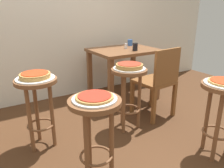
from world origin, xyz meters
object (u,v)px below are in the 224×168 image
(cup_far_edge, at_px, (130,43))
(condiment_shaker, at_px, (126,46))
(pizza_middle, at_px, (95,97))
(dining_table, at_px, (124,58))
(serving_plate_leftside, at_px, (129,68))
(wooden_chair, at_px, (158,80))
(serving_plate_middle, at_px, (95,99))
(pizza_rear, at_px, (35,75))
(stool_leftside, at_px, (129,85))
(stool_middle, at_px, (95,123))
(pizza_leftside, at_px, (129,66))
(stool_rear, at_px, (38,98))
(serving_plate_rear, at_px, (35,78))
(stool_foreground, at_px, (222,104))
(cup_near_edge, at_px, (135,47))

(cup_far_edge, bearing_deg, condiment_shaker, -138.22)
(pizza_middle, height_order, dining_table, dining_table)
(serving_plate_leftside, xyz_separation_m, condiment_shaker, (0.50, 0.78, 0.08))
(wooden_chair, bearing_deg, dining_table, 90.69)
(serving_plate_middle, distance_m, pizza_rear, 0.73)
(stool_leftside, distance_m, wooden_chair, 0.46)
(stool_middle, bearing_deg, stool_leftside, 38.39)
(pizza_leftside, height_order, pizza_rear, same)
(pizza_middle, relative_size, serving_plate_leftside, 0.79)
(stool_rear, bearing_deg, stool_middle, -71.51)
(serving_plate_leftside, distance_m, dining_table, 0.89)
(serving_plate_rear, height_order, cup_far_edge, cup_far_edge)
(stool_foreground, relative_size, pizza_middle, 2.59)
(pizza_leftside, bearing_deg, pizza_middle, -141.61)
(stool_leftside, bearing_deg, condiment_shaker, 57.38)
(dining_table, bearing_deg, serving_plate_leftside, -120.62)
(stool_leftside, bearing_deg, serving_plate_rear, 170.33)
(stool_middle, relative_size, serving_plate_middle, 2.18)
(serving_plate_middle, bearing_deg, pizza_leftside, 38.39)
(serving_plate_rear, height_order, pizza_rear, pizza_rear)
(cup_far_edge, relative_size, condiment_shaker, 1.27)
(serving_plate_middle, relative_size, pizza_middle, 1.19)
(serving_plate_rear, distance_m, condiment_shaker, 1.54)
(stool_leftside, bearing_deg, stool_foreground, -64.01)
(pizza_leftside, height_order, stool_rear, pizza_leftside)
(serving_plate_leftside, bearing_deg, serving_plate_rear, 170.33)
(pizza_rear, xyz_separation_m, condiment_shaker, (1.40, 0.62, 0.05))
(serving_plate_leftside, relative_size, condiment_shaker, 4.64)
(stool_foreground, distance_m, serving_plate_leftside, 0.91)
(serving_plate_rear, relative_size, pizza_rear, 1.28)
(serving_plate_middle, relative_size, dining_table, 0.35)
(stool_rear, bearing_deg, cup_near_edge, 16.81)
(dining_table, height_order, cup_near_edge, cup_near_edge)
(serving_plate_leftside, xyz_separation_m, pizza_rear, (-0.90, 0.15, 0.03))
(stool_foreground, relative_size, serving_plate_rear, 2.01)
(serving_plate_leftside, bearing_deg, stool_middle, -141.61)
(pizza_rear, height_order, dining_table, pizza_rear)
(serving_plate_leftside, xyz_separation_m, wooden_chair, (0.46, 0.05, -0.22))
(dining_table, bearing_deg, stool_foreground, -92.26)
(condiment_shaker, bearing_deg, cup_near_edge, -86.86)
(wooden_chair, bearing_deg, cup_far_edge, 75.25)
(stool_foreground, xyz_separation_m, wooden_chair, (0.07, 0.85, -0.03))
(stool_rear, bearing_deg, serving_plate_leftside, -9.67)
(pizza_middle, relative_size, stool_leftside, 0.39)
(pizza_leftside, bearing_deg, dining_table, 59.38)
(stool_middle, relative_size, dining_table, 0.77)
(stool_rear, distance_m, pizza_rear, 0.21)
(stool_middle, relative_size, cup_near_edge, 6.64)
(stool_rear, relative_size, condiment_shaker, 9.48)
(stool_leftside, relative_size, pizza_rear, 2.57)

